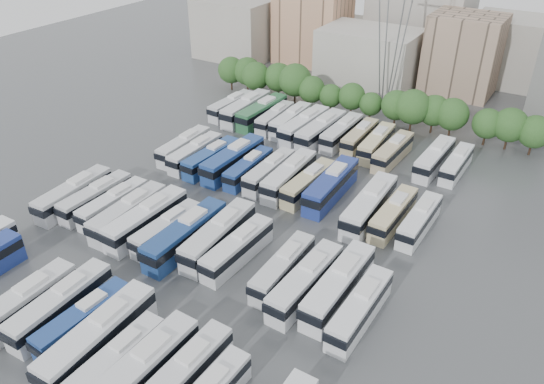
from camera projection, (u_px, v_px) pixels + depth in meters
The scene contains 49 objects.
ground at pixel (230, 226), 70.24m from camera, with size 220.00×220.00×0.00m, color #424447.
tree_line at pixel (357, 96), 98.97m from camera, with size 65.16×7.66×8.28m.
city_buildings at pixel (384, 35), 121.79m from camera, with size 102.00×35.00×20.00m.
electricity_pylon at pixel (395, 10), 96.04m from camera, with size 9.00×6.91×33.83m.
bus_r0_s4 at pixel (22, 305), 54.63m from camera, with size 3.02×12.71×3.97m.
bus_r0_s5 at pixel (61, 304), 54.79m from camera, with size 3.09×12.44×3.88m.
bus_r0_s6 at pixel (84, 319), 53.25m from camera, with size 2.88×11.11×3.46m.
bus_r0_s7 at pixel (99, 337), 50.77m from camera, with size 3.34×13.62×4.25m.
bus_r0_s8 at pixel (117, 361), 48.79m from camera, with size 2.53×10.99×3.44m.
bus_r0_s9 at pixel (141, 372), 47.27m from camera, with size 3.18×13.24×4.13m.
bus_r0_s10 at pixel (183, 375), 47.24m from camera, with size 2.82×11.82×3.69m.
bus_r1_s0 at pixel (74, 194), 73.49m from camera, with size 3.33×12.59×3.91m.
bus_r1_s1 at pixel (96, 197), 73.00m from camera, with size 2.68×11.64×3.64m.
bus_r1_s2 at pixel (113, 204), 71.63m from camera, with size 2.53×11.32×3.55m.
bus_r1_s3 at pixel (128, 213), 69.38m from camera, with size 3.02×12.59×3.93m.
bus_r1_s4 at pixel (146, 219), 68.05m from camera, with size 3.10×13.07×4.08m.
bus_r1_s5 at pixel (167, 229), 66.71m from camera, with size 2.85×11.19×3.48m.
bus_r1_s6 at pixel (186, 235), 65.01m from camera, with size 2.99×13.45×4.21m.
bus_r1_s7 at pixel (219, 235), 64.97m from camera, with size 3.40×13.26×4.13m.
bus_r1_s8 at pixel (237, 248), 63.08m from camera, with size 3.00×11.82×3.68m.
bus_r1_s10 at pixel (283, 268), 60.09m from camera, with size 2.66×11.42×3.57m.
bus_r1_s11 at pixel (305, 282), 57.79m from camera, with size 3.23×12.67×3.94m.
bus_r1_s12 at pixel (339, 285), 57.12m from camera, with size 3.04×13.20×4.13m.
bus_r1_s13 at pixel (360, 308), 54.44m from camera, with size 2.73×11.74×3.67m.
bus_r2_s1 at pixel (184, 146), 86.54m from camera, with size 2.81×11.63×3.63m.
bus_r2_s2 at pixel (195, 153), 84.55m from camera, with size 2.54×11.47×3.60m.
bus_r2_s3 at pixel (211, 158), 83.02m from camera, with size 3.05×11.69×3.63m.
bus_r2_s4 at pixel (233, 159), 82.02m from camera, with size 3.21×13.36×4.17m.
bus_r2_s5 at pixel (248, 168), 80.35m from camera, with size 2.70×11.04×3.45m.
bus_r2_s6 at pixel (269, 172), 79.22m from camera, with size 2.66×11.69×3.66m.
bus_r2_s7 at pixel (289, 176), 77.81m from camera, with size 3.22×12.91×4.02m.
bus_r2_s8 at pixel (308, 183), 76.32m from camera, with size 3.13×11.81×3.67m.
bus_r2_s9 at pixel (331, 185), 75.24m from camera, with size 3.28×13.48×4.21m.
bus_r2_s11 at pixel (369, 205), 70.62m from camera, with size 3.25×13.72×4.29m.
bus_r2_s12 at pixel (393, 213), 69.58m from camera, with size 2.78×11.55×3.60m.
bus_r2_s13 at pixel (419, 220), 68.32m from camera, with size 2.62×11.18×3.50m.
bus_r3_s0 at pixel (231, 106), 101.50m from camera, with size 2.98×11.60×3.61m.
bus_r3_s1 at pixel (246, 108), 99.52m from camera, with size 3.09×13.44×4.20m.
bus_r3_s2 at pixel (262, 112), 98.17m from camera, with size 3.33×13.22×4.12m.
bus_r3_s3 at pixel (275, 118), 96.63m from camera, with size 3.00×11.30×3.51m.
bus_r3_s4 at pixel (291, 120), 95.35m from camera, with size 2.99×12.05×3.76m.
bus_r3_s5 at pixel (304, 126), 92.82m from camera, with size 3.45×13.36×4.16m.
bus_r3_s6 at pixel (321, 130), 91.13m from camera, with size 3.43×13.50×4.20m.
bus_r3_s7 at pixel (342, 132), 90.93m from camera, with size 2.77×12.13×3.80m.
bus_r3_s8 at pixel (360, 137), 89.84m from camera, with size 2.52×11.16×3.49m.
bus_r3_s9 at pixel (376, 143), 87.55m from camera, with size 2.95×11.78×3.67m.
bus_r3_s10 at pixel (393, 151), 84.95m from camera, with size 3.02×11.69×3.64m.
bus_r3_s12 at pixel (434, 158), 82.65m from camera, with size 3.14×12.30×3.83m.
bus_r3_s13 at pixel (457, 164), 81.56m from camera, with size 2.57×10.95×3.42m.
Camera 1 is at (34.99, -46.21, 40.32)m, focal length 35.00 mm.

